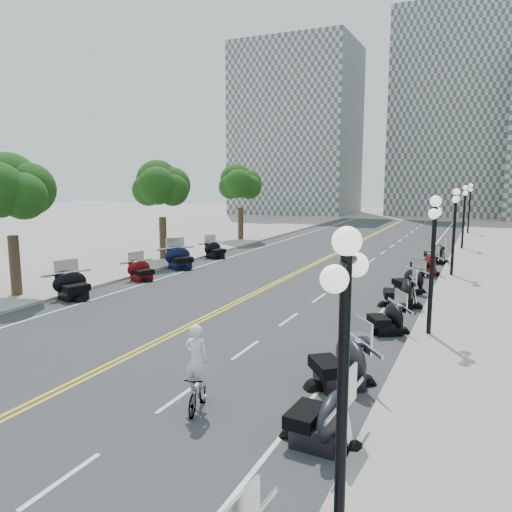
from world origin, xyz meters
The scene contains 47 objects.
ground centered at (0.00, 0.00, 0.00)m, with size 160.00×160.00×0.00m, color gray.
road centered at (0.00, 10.00, 0.00)m, with size 16.00×90.00×0.01m, color #333335.
centerline_yellow_a centered at (-0.12, 10.00, 0.01)m, with size 0.12×90.00×0.00m, color yellow.
centerline_yellow_b centered at (0.12, 10.00, 0.01)m, with size 0.12×90.00×0.00m, color yellow.
edge_line_north centered at (6.40, 10.00, 0.01)m, with size 0.12×90.00×0.00m, color white.
edge_line_south centered at (-6.40, 10.00, 0.01)m, with size 0.12×90.00×0.00m, color white.
lane_dash_4 centered at (3.20, -8.00, 0.01)m, with size 0.12×2.00×0.00m, color white.
lane_dash_5 centered at (3.20, -4.00, 0.01)m, with size 0.12×2.00×0.00m, color white.
lane_dash_6 centered at (3.20, 0.00, 0.01)m, with size 0.12×2.00×0.00m, color white.
lane_dash_7 centered at (3.20, 4.00, 0.01)m, with size 0.12×2.00×0.00m, color white.
lane_dash_8 centered at (3.20, 8.00, 0.01)m, with size 0.12×2.00×0.00m, color white.
lane_dash_9 centered at (3.20, 12.00, 0.01)m, with size 0.12×2.00×0.00m, color white.
lane_dash_10 centered at (3.20, 16.00, 0.01)m, with size 0.12×2.00×0.00m, color white.
lane_dash_11 centered at (3.20, 20.00, 0.01)m, with size 0.12×2.00×0.00m, color white.
lane_dash_12 centered at (3.20, 24.00, 0.01)m, with size 0.12×2.00×0.00m, color white.
lane_dash_13 centered at (3.20, 28.00, 0.01)m, with size 0.12×2.00×0.00m, color white.
lane_dash_14 centered at (3.20, 32.00, 0.01)m, with size 0.12×2.00×0.00m, color white.
lane_dash_15 centered at (3.20, 36.00, 0.01)m, with size 0.12×2.00×0.00m, color white.
lane_dash_16 centered at (3.20, 40.00, 0.01)m, with size 0.12×2.00×0.00m, color white.
lane_dash_17 centered at (3.20, 44.00, 0.01)m, with size 0.12×2.00×0.00m, color white.
lane_dash_18 centered at (3.20, 48.00, 0.01)m, with size 0.12×2.00×0.00m, color white.
lane_dash_19 centered at (3.20, 52.00, 0.01)m, with size 0.12×2.00×0.00m, color white.
sidewalk_north centered at (10.50, 10.00, 0.07)m, with size 5.00×90.00×0.15m, color #9E9991.
sidewalk_south centered at (-10.50, 10.00, 0.07)m, with size 5.00×90.00×0.15m, color #9E9991.
distant_block_a centered at (-18.00, 62.00, 13.00)m, with size 18.00×14.00×26.00m, color gray.
distant_block_b centered at (4.00, 68.00, 15.00)m, with size 16.00×12.00×30.00m, color gray.
street_lamp_1 centered at (8.60, -8.00, 2.60)m, with size 0.50×1.20×4.90m, color black, non-canonical shape.
street_lamp_2 centered at (8.60, 4.00, 2.60)m, with size 0.50×1.20×4.90m, color black, non-canonical shape.
street_lamp_3 centered at (8.60, 16.00, 2.60)m, with size 0.50×1.20×4.90m, color black, non-canonical shape.
street_lamp_4 centered at (8.60, 28.00, 2.60)m, with size 0.50×1.20×4.90m, color black, non-canonical shape.
street_lamp_5 centered at (8.60, 40.00, 2.60)m, with size 0.50×1.20×4.90m, color black, non-canonical shape.
tree_2 centered at (-10.00, 2.00, 4.75)m, with size 4.80×4.80×9.20m, color #235619, non-canonical shape.
tree_3 centered at (-10.00, 14.00, 4.75)m, with size 4.80×4.80×9.20m, color #235619, non-canonical shape.
tree_4 centered at (-10.00, 26.00, 4.75)m, with size 4.80×4.80×9.20m, color #235619, non-canonical shape.
motorcycle_n_4 centered at (7.26, -4.65, 0.72)m, with size 2.05×2.05×1.43m, color black, non-canonical shape.
motorcycle_n_5 centered at (6.82, -1.56, 0.78)m, with size 2.22×2.22×1.55m, color black, non-canonical shape.
motorcycle_n_6 centered at (7.12, 3.81, 0.65)m, with size 1.85×1.85×1.30m, color black, non-canonical shape.
motorcycle_n_7 centered at (6.95, 7.90, 0.74)m, with size 2.12×2.12×1.48m, color black, non-canonical shape.
motorcycle_n_8 centered at (6.92, 10.80, 0.69)m, with size 1.97×1.97×1.38m, color black, non-canonical shape.
motorcycle_n_9 centered at (7.10, 15.86, 0.74)m, with size 2.11×2.11×1.47m, color #590A0C, non-canonical shape.
motorcycle_n_10 centered at (7.22, 20.65, 0.73)m, with size 2.07×2.07×1.45m, color black, non-canonical shape.
motorcycle_s_6 centered at (-7.30, 2.89, 0.74)m, with size 2.12×2.12×1.48m, color black, non-canonical shape.
motorcycle_s_7 centered at (-7.06, 7.76, 0.64)m, with size 1.83×1.83×1.28m, color #590A0C, non-canonical shape.
motorcycle_s_8 centered at (-7.12, 11.71, 0.78)m, with size 2.22×2.22×1.55m, color black, non-canonical shape.
motorcycle_s_9 centered at (-7.18, 16.30, 0.67)m, with size 1.90×1.90×1.33m, color black, non-canonical shape.
bicycle centered at (4.02, -4.39, 0.48)m, with size 0.45×1.59×0.95m, color #A51414.
cyclist_rider centered at (4.02, -4.39, 1.88)m, with size 0.68×0.44×1.86m, color white.
Camera 1 is at (10.24, -14.36, 5.73)m, focal length 35.00 mm.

